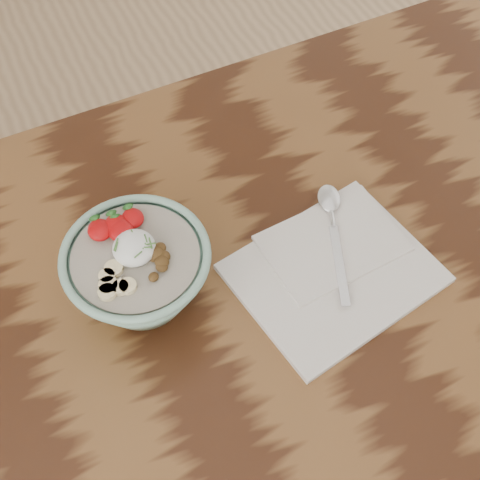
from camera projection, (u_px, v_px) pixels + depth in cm
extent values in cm
cube|color=#381C0E|center=(188.00, 370.00, 81.12)|extent=(160.00, 90.00, 4.00)
cylinder|color=#4C2D19|center=(433.00, 165.00, 148.11)|extent=(7.00, 7.00, 71.00)
cylinder|color=#85B39E|center=(144.00, 294.00, 84.05)|extent=(7.74, 7.74, 1.11)
torus|color=#85B39E|center=(135.00, 256.00, 76.55)|extent=(17.60, 17.60, 1.01)
cylinder|color=#ABA08E|center=(136.00, 258.00, 77.01)|extent=(14.92, 14.92, 0.92)
ellipsoid|color=white|center=(134.00, 248.00, 76.11)|extent=(4.98, 4.98, 2.74)
ellipsoid|color=#B1080A|center=(133.00, 218.00, 78.74)|extent=(2.63, 2.89, 1.45)
cone|color=#286623|center=(129.00, 209.00, 79.08)|extent=(1.40, 1.03, 1.52)
ellipsoid|color=#B1080A|center=(100.00, 230.00, 77.71)|extent=(2.85, 3.14, 1.57)
cone|color=#286623|center=(96.00, 220.00, 78.11)|extent=(1.40, 1.03, 1.52)
ellipsoid|color=#B1080A|center=(116.00, 225.00, 78.07)|extent=(2.88, 3.17, 1.59)
cone|color=#286623|center=(112.00, 216.00, 78.48)|extent=(1.40, 1.03, 1.52)
ellipsoid|color=#B1080A|center=(120.00, 230.00, 77.66)|extent=(3.02, 3.33, 1.66)
cone|color=#286623|center=(116.00, 220.00, 78.10)|extent=(1.40, 1.03, 1.52)
cylinder|color=beige|center=(107.00, 276.00, 74.65)|extent=(1.87, 1.87, 0.70)
cylinder|color=beige|center=(121.00, 287.00, 73.87)|extent=(1.87, 1.87, 0.70)
cylinder|color=beige|center=(107.00, 292.00, 73.52)|extent=(2.07, 2.07, 0.70)
cylinder|color=beige|center=(108.00, 286.00, 73.97)|extent=(2.22, 2.22, 0.70)
cylinder|color=beige|center=(114.00, 269.00, 75.22)|extent=(2.13, 2.13, 0.70)
cylinder|color=beige|center=(128.00, 286.00, 73.96)|extent=(1.98, 1.98, 0.70)
ellipsoid|color=brown|center=(162.00, 262.00, 75.52)|extent=(2.13, 2.13, 1.27)
ellipsoid|color=brown|center=(154.00, 277.00, 74.56)|extent=(1.73, 1.73, 0.79)
ellipsoid|color=brown|center=(153.00, 257.00, 76.02)|extent=(1.90, 1.90, 0.81)
ellipsoid|color=brown|center=(162.00, 267.00, 75.22)|extent=(1.91, 1.94, 0.87)
ellipsoid|color=brown|center=(156.00, 253.00, 76.09)|extent=(2.57, 2.54, 1.41)
ellipsoid|color=brown|center=(165.00, 256.00, 76.06)|extent=(1.26, 1.47, 1.06)
ellipsoid|color=brown|center=(160.00, 248.00, 76.73)|extent=(1.53, 1.66, 0.82)
ellipsoid|color=brown|center=(160.00, 248.00, 76.56)|extent=(2.19, 2.18, 0.98)
cylinder|color=#457531|center=(146.00, 247.00, 74.91)|extent=(1.13, 0.62, 0.22)
cylinder|color=#457531|center=(128.00, 236.00, 75.75)|extent=(0.92, 0.58, 0.21)
cylinder|color=#457531|center=(133.00, 233.00, 75.98)|extent=(0.20, 1.06, 0.22)
cylinder|color=#457531|center=(128.00, 249.00, 74.77)|extent=(0.47, 1.08, 0.22)
cylinder|color=#457531|center=(151.00, 243.00, 75.24)|extent=(0.41, 1.47, 0.23)
cylinder|color=#457531|center=(146.00, 238.00, 75.58)|extent=(0.33, 1.15, 0.22)
cylinder|color=#457531|center=(150.00, 244.00, 75.17)|extent=(1.37, 0.57, 0.23)
cylinder|color=#457531|center=(139.00, 248.00, 74.83)|extent=(1.10, 0.69, 0.22)
cylinder|color=#457531|center=(133.00, 240.00, 75.46)|extent=(0.87, 1.46, 0.23)
cylinder|color=#457531|center=(138.00, 255.00, 74.37)|extent=(1.13, 0.58, 0.22)
cylinder|color=#457531|center=(116.00, 247.00, 74.96)|extent=(0.80, 1.16, 0.22)
cylinder|color=#457531|center=(116.00, 244.00, 75.13)|extent=(1.10, 1.45, 0.24)
cylinder|color=#457531|center=(140.00, 247.00, 74.95)|extent=(1.59, 0.51, 0.24)
cylinder|color=#457531|center=(131.00, 242.00, 75.31)|extent=(1.26, 0.34, 0.22)
cube|color=silver|center=(334.00, 273.00, 85.87)|extent=(27.10, 23.31, 0.93)
cube|color=silver|center=(332.00, 243.00, 87.56)|extent=(18.40, 13.21, 0.56)
cube|color=silver|center=(339.00, 265.00, 85.15)|extent=(5.58, 11.48, 0.36)
cylinder|color=silver|center=(332.00, 217.00, 89.19)|extent=(1.85, 3.16, 0.73)
ellipsoid|color=silver|center=(329.00, 198.00, 90.74)|extent=(4.74, 5.61, 0.99)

